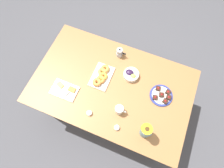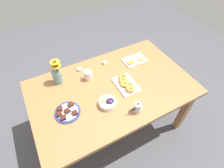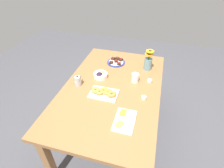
% 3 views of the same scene
% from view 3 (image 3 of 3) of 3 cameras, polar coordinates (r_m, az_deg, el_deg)
% --- Properties ---
extents(ground_plane, '(6.00, 6.00, 0.00)m').
position_cam_3_polar(ground_plane, '(2.37, 0.00, -15.08)').
color(ground_plane, '#4C4C51').
extents(dining_table, '(1.60, 1.00, 0.74)m').
position_cam_3_polar(dining_table, '(1.89, 0.00, -3.00)').
color(dining_table, '#9E6B3D').
rests_on(dining_table, ground_plane).
extents(coffee_mug, '(0.11, 0.08, 0.10)m').
position_cam_3_polar(coffee_mug, '(1.90, 7.58, 2.06)').
color(coffee_mug, white).
rests_on(coffee_mug, dining_table).
extents(grape_bowl, '(0.16, 0.16, 0.07)m').
position_cam_3_polar(grape_bowl, '(1.97, -3.78, 2.95)').
color(grape_bowl, white).
rests_on(grape_bowl, dining_table).
extents(cheese_platter, '(0.26, 0.17, 0.03)m').
position_cam_3_polar(cheese_platter, '(1.50, 4.07, -11.68)').
color(cheese_platter, white).
rests_on(cheese_platter, dining_table).
extents(croissant_platter, '(0.19, 0.29, 0.05)m').
position_cam_3_polar(croissant_platter, '(1.74, -2.69, -2.76)').
color(croissant_platter, white).
rests_on(croissant_platter, dining_table).
extents(jam_cup_honey, '(0.05, 0.05, 0.03)m').
position_cam_3_polar(jam_cup_honey, '(1.72, 10.33, -4.34)').
color(jam_cup_honey, white).
rests_on(jam_cup_honey, dining_table).
extents(jam_cup_berry, '(0.05, 0.05, 0.03)m').
position_cam_3_polar(jam_cup_berry, '(1.94, 12.19, 1.06)').
color(jam_cup_berry, white).
rests_on(jam_cup_berry, dining_table).
extents(dessert_plate, '(0.22, 0.22, 0.05)m').
position_cam_3_polar(dessert_plate, '(2.24, 1.34, 7.19)').
color(dessert_plate, navy).
rests_on(dessert_plate, dining_table).
extents(flower_vase, '(0.11, 0.10, 0.26)m').
position_cam_3_polar(flower_vase, '(2.11, 11.69, 6.81)').
color(flower_vase, '#6B939E').
rests_on(flower_vase, dining_table).
extents(moka_pot, '(0.11, 0.07, 0.12)m').
position_cam_3_polar(moka_pot, '(1.87, -11.07, 0.95)').
color(moka_pot, '#B7B7BC').
rests_on(moka_pot, dining_table).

